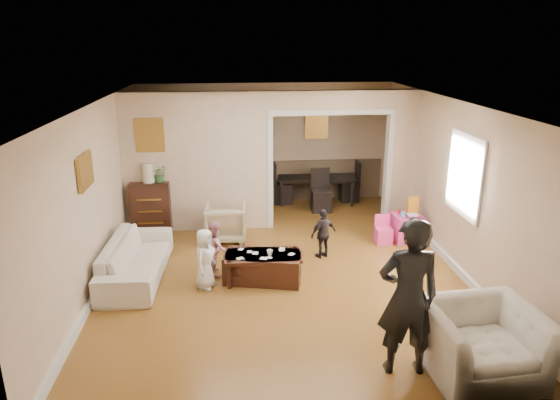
{
  "coord_description": "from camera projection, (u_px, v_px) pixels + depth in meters",
  "views": [
    {
      "loc": [
        -0.71,
        -7.35,
        3.5
      ],
      "look_at": [
        0.0,
        0.2,
        1.05
      ],
      "focal_mm": 32.17,
      "sensor_mm": 36.0,
      "label": 1
    }
  ],
  "objects": [
    {
      "name": "sofa",
      "position": [
        136.0,
        258.0,
        7.64
      ],
      "size": [
        0.87,
        2.08,
        0.6
      ],
      "primitive_type": "imported",
      "rotation": [
        0.0,
        0.0,
        1.54
      ],
      "color": "white",
      "rests_on": "ground"
    },
    {
      "name": "toy_block",
      "position": [
        399.0,
        212.0,
        9.09
      ],
      "size": [
        0.1,
        0.09,
        0.05
      ],
      "primitive_type": "cube",
      "rotation": [
        0.0,
        0.0,
        0.42
      ],
      "color": "red",
      "rests_on": "play_table"
    },
    {
      "name": "floor",
      "position": [
        281.0,
        265.0,
        8.1
      ],
      "size": [
        7.0,
        7.0,
        0.0
      ],
      "primitive_type": "plane",
      "color": "#925F25",
      "rests_on": "ground"
    },
    {
      "name": "play_table",
      "position": [
        406.0,
        227.0,
        9.07
      ],
      "size": [
        0.53,
        0.53,
        0.48
      ],
      "primitive_type": "cube",
      "rotation": [
        0.0,
        0.0,
        0.07
      ],
      "color": "#D6388D",
      "rests_on": "ground"
    },
    {
      "name": "potted_plant",
      "position": [
        160.0,
        173.0,
        9.14
      ],
      "size": [
        0.29,
        0.25,
        0.32
      ],
      "primitive_type": "imported",
      "color": "#32652D",
      "rests_on": "dresser"
    },
    {
      "name": "child_kneel_b",
      "position": [
        216.0,
        248.0,
        7.71
      ],
      "size": [
        0.38,
        0.46,
        0.86
      ],
      "primitive_type": "imported",
      "rotation": [
        0.0,
        0.0,
        1.71
      ],
      "color": "#D0828D",
      "rests_on": "ground"
    },
    {
      "name": "partition_header",
      "position": [
        332.0,
        100.0,
        9.16
      ],
      "size": [
        2.22,
        0.18,
        0.35
      ],
      "primitive_type": "cube",
      "color": "beige",
      "rests_on": "partition_right"
    },
    {
      "name": "dresser",
      "position": [
        151.0,
        208.0,
        9.33
      ],
      "size": [
        0.72,
        0.41,
        0.99
      ],
      "primitive_type": "cube",
      "color": "#32190F",
      "rests_on": "ground"
    },
    {
      "name": "dining_table",
      "position": [
        316.0,
        189.0,
        11.19
      ],
      "size": [
        1.8,
        1.14,
        0.6
      ],
      "primitive_type": "imported",
      "rotation": [
        0.0,
        0.0,
        -0.12
      ],
      "color": "black",
      "rests_on": "ground"
    },
    {
      "name": "cyan_cup",
      "position": [
        403.0,
        214.0,
        8.93
      ],
      "size": [
        0.08,
        0.08,
        0.08
      ],
      "primitive_type": "cylinder",
      "color": "#25ADB9",
      "rests_on": "play_table"
    },
    {
      "name": "framed_art_partition",
      "position": [
        150.0,
        135.0,
        8.95
      ],
      "size": [
        0.45,
        0.03,
        0.55
      ],
      "primitive_type": "cube",
      "color": "brown",
      "rests_on": "partition_left"
    },
    {
      "name": "adult_person",
      "position": [
        408.0,
        297.0,
        5.28
      ],
      "size": [
        0.68,
        0.47,
        1.8
      ],
      "primitive_type": "imported",
      "rotation": [
        0.0,
        0.0,
        3.08
      ],
      "color": "black",
      "rests_on": "ground"
    },
    {
      "name": "coffee_cup",
      "position": [
        270.0,
        253.0,
        7.44
      ],
      "size": [
        0.11,
        0.11,
        0.08
      ],
      "primitive_type": "imported",
      "rotation": [
        0.0,
        0.0,
        -0.21
      ],
      "color": "white",
      "rests_on": "coffee_table"
    },
    {
      "name": "child_kneel_a",
      "position": [
        205.0,
        259.0,
        7.27
      ],
      "size": [
        0.43,
        0.52,
        0.91
      ],
      "primitive_type": "imported",
      "rotation": [
        0.0,
        0.0,
        1.18
      ],
      "color": "white",
      "rests_on": "ground"
    },
    {
      "name": "table_lamp",
      "position": [
        149.0,
        173.0,
        9.12
      ],
      "size": [
        0.22,
        0.22,
        0.36
      ],
      "primitive_type": "cylinder",
      "color": "beige",
      "rests_on": "dresser"
    },
    {
      "name": "play_bowl",
      "position": [
        413.0,
        216.0,
        8.88
      ],
      "size": [
        0.21,
        0.21,
        0.05
      ],
      "primitive_type": "imported",
      "rotation": [
        0.0,
        0.0,
        0.07
      ],
      "color": "silver",
      "rests_on": "play_table"
    },
    {
      "name": "window_pane",
      "position": [
        465.0,
        175.0,
        7.49
      ],
      "size": [
        0.03,
        0.95,
        1.1
      ],
      "primitive_type": "cube",
      "color": "white",
      "rests_on": "ground"
    },
    {
      "name": "framed_art_sofa_wall",
      "position": [
        85.0,
        171.0,
        6.74
      ],
      "size": [
        0.03,
        0.55,
        0.4
      ],
      "primitive_type": "cube",
      "color": "brown"
    },
    {
      "name": "partition_left",
      "position": [
        198.0,
        163.0,
        9.29
      ],
      "size": [
        2.75,
        0.18,
        2.6
      ],
      "primitive_type": "cube",
      "color": "beige",
      "rests_on": "ground"
    },
    {
      "name": "cereal_box",
      "position": [
        413.0,
        205.0,
        9.06
      ],
      "size": [
        0.2,
        0.08,
        0.3
      ],
      "primitive_type": "cube",
      "rotation": [
        0.0,
        0.0,
        0.07
      ],
      "color": "yellow",
      "rests_on": "play_table"
    },
    {
      "name": "child_toddler",
      "position": [
        323.0,
        233.0,
        8.3
      ],
      "size": [
        0.53,
        0.41,
        0.84
      ],
      "primitive_type": "imported",
      "rotation": [
        0.0,
        0.0,
        -2.66
      ],
      "color": "black",
      "rests_on": "ground"
    },
    {
      "name": "partition_right",
      "position": [
        400.0,
        158.0,
        9.63
      ],
      "size": [
        0.55,
        0.18,
        2.6
      ],
      "primitive_type": "cube",
      "color": "beige",
      "rests_on": "ground"
    },
    {
      "name": "craft_papers",
      "position": [
        263.0,
        254.0,
        7.51
      ],
      "size": [
        0.89,
        0.49,
        0.0
      ],
      "color": "white",
      "rests_on": "coffee_table"
    },
    {
      "name": "coffee_table",
      "position": [
        263.0,
        267.0,
        7.56
      ],
      "size": [
        1.23,
        0.8,
        0.43
      ],
      "primitive_type": "cube",
      "rotation": [
        0.0,
        0.0,
        -0.21
      ],
      "color": "#3A1B12",
      "rests_on": "ground"
    },
    {
      "name": "armchair_front",
      "position": [
        481.0,
        342.0,
        5.39
      ],
      "size": [
        1.24,
        1.1,
        0.77
      ],
      "primitive_type": "imported",
      "rotation": [
        0.0,
        0.0,
        0.06
      ],
      "color": "white",
      "rests_on": "ground"
    },
    {
      "name": "armchair_back",
      "position": [
        226.0,
        222.0,
        9.05
      ],
      "size": [
        0.74,
        0.76,
        0.66
      ],
      "primitive_type": "imported",
      "rotation": [
        0.0,
        0.0,
        3.1
      ],
      "color": "tan",
      "rests_on": "ground"
    },
    {
      "name": "framed_art_alcove",
      "position": [
        316.0,
        125.0,
        10.93
      ],
      "size": [
        0.45,
        0.03,
        0.55
      ],
      "primitive_type": "cube",
      "color": "brown"
    }
  ]
}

